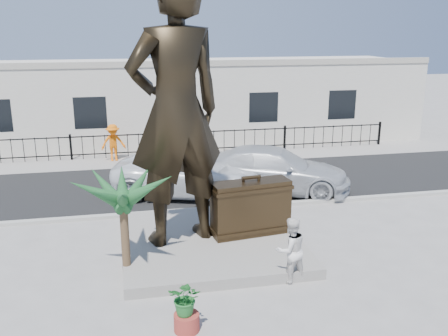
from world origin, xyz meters
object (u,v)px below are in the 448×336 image
object	(u,v)px
statue	(176,112)
car_white	(194,173)
suitcase	(251,208)
tourist	(291,250)

from	to	relation	value
statue	car_white	xyz separation A→B (m)	(1.15, 4.86, -3.25)
suitcase	tourist	xyz separation A→B (m)	(0.41, -2.53, -0.25)
suitcase	car_white	bearing A→B (deg)	93.99
statue	suitcase	distance (m)	3.70
statue	suitcase	world-z (taller)	statue
car_white	statue	bearing A→B (deg)	-176.19
suitcase	tourist	world-z (taller)	suitcase
statue	suitcase	size ratio (longest dim) A/B	3.24
suitcase	tourist	bearing A→B (deg)	-88.83
tourist	car_white	size ratio (longest dim) A/B	0.28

